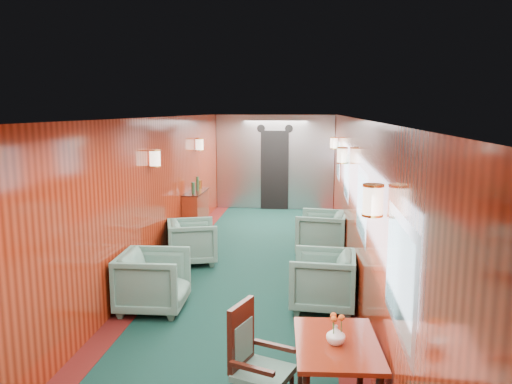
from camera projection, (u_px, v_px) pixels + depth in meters
room at (244, 175)px, 6.79m from camera, size 12.00×12.10×2.40m
bulkhead at (275, 163)px, 12.66m from camera, size 2.98×0.17×2.39m
windows_right at (353, 187)px, 6.90m from camera, size 0.02×8.60×0.80m
wall_sconces at (249, 160)px, 7.32m from camera, size 2.97×7.97×0.25m
dining_table at (337, 355)px, 3.95m from camera, size 0.71×0.97×0.70m
side_chair at (254, 358)px, 4.03m from camera, size 0.55×0.56×0.97m
credenza at (196, 214)px, 9.87m from camera, size 0.33×1.04×1.21m
flower_vase at (336, 335)px, 3.88m from camera, size 0.16×0.16×0.16m
armchair_left_near at (153, 281)px, 6.28m from camera, size 0.86×0.84×0.76m
armchair_left_far at (192, 242)px, 8.23m from camera, size 0.98×0.97×0.72m
armchair_right_near at (323, 280)px, 6.33m from camera, size 0.87×0.85×0.74m
armchair_right_far at (322, 233)px, 8.69m from camera, size 0.96×0.94×0.77m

